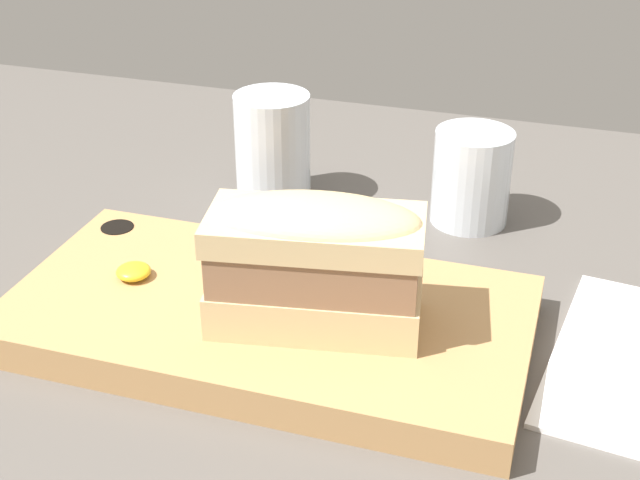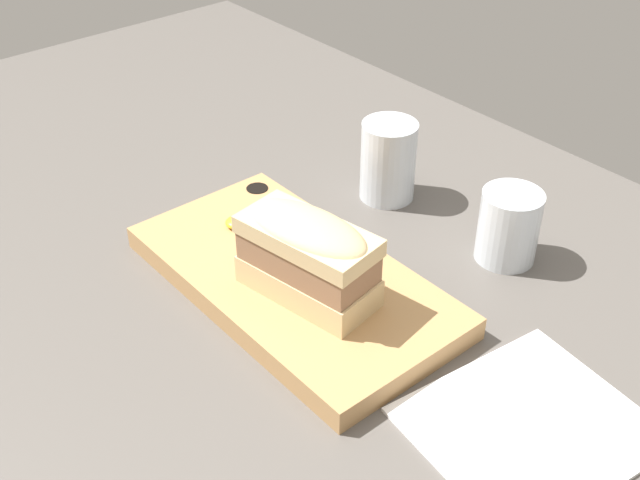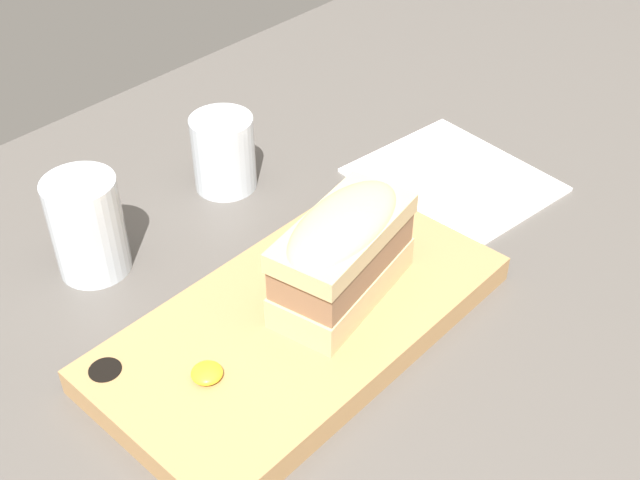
% 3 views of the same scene
% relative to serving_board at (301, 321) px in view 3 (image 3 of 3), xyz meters
% --- Properties ---
extents(dining_table, '(1.79, 1.04, 0.02)m').
position_rel_serving_board_xyz_m(dining_table, '(0.07, -0.04, -0.02)').
color(dining_table, '#56514C').
rests_on(dining_table, ground).
extents(serving_board, '(0.37, 0.19, 0.03)m').
position_rel_serving_board_xyz_m(serving_board, '(0.00, 0.00, 0.00)').
color(serving_board, tan).
rests_on(serving_board, dining_table).
extents(sandwich, '(0.15, 0.09, 0.09)m').
position_rel_serving_board_xyz_m(sandwich, '(0.04, -0.01, 0.06)').
color(sandwich, '#DBBC84').
rests_on(sandwich, serving_board).
extents(mustard_dollop, '(0.03, 0.03, 0.01)m').
position_rel_serving_board_xyz_m(mustard_dollop, '(-0.11, 0.00, 0.02)').
color(mustard_dollop, gold).
rests_on(mustard_dollop, serving_board).
extents(water_glass, '(0.07, 0.07, 0.10)m').
position_rel_serving_board_xyz_m(water_glass, '(-0.07, 0.21, 0.03)').
color(water_glass, silver).
rests_on(water_glass, dining_table).
extents(wine_glass, '(0.07, 0.07, 0.08)m').
position_rel_serving_board_xyz_m(wine_glass, '(0.11, 0.22, 0.02)').
color(wine_glass, silver).
rests_on(wine_glass, dining_table).
extents(napkin, '(0.20, 0.22, 0.00)m').
position_rel_serving_board_xyz_m(napkin, '(0.29, 0.04, -0.01)').
color(napkin, white).
rests_on(napkin, dining_table).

